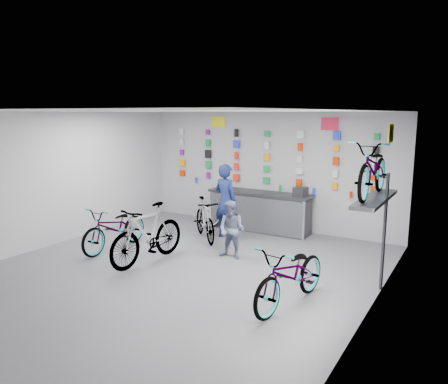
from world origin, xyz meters
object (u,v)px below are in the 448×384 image
Objects in this scene: bike_right at (291,275)px; clerk at (226,201)px; bike_service at (205,219)px; customer at (232,230)px; counter at (259,212)px; bike_center at (148,234)px; bike_left at (115,228)px.

clerk is at bearing 144.47° from bike_right.
customer is (1.22, -0.84, 0.11)m from bike_service.
counter is 1.59m from bike_service.
customer is at bearing 136.92° from clerk.
bike_center is 1.03× the size of bike_right.
counter is 1.63× the size of bike_service.
customer is (1.32, 1.08, 0.01)m from bike_center.
bike_left is at bearing -164.03° from customer.
clerk is (-0.39, -1.02, 0.41)m from counter.
bike_left is 1.04× the size of clerk.
customer is at bearing 17.41° from bike_left.
bike_service is at bearing 152.12° from bike_right.
bike_center reaches higher than bike_right.
counter is 1.41× the size of bike_right.
counter is at bearing 15.33° from bike_service.
bike_right is at bearing -9.41° from bike_left.
bike_service is (1.27, 1.65, 0.01)m from bike_left.
clerk reaches higher than bike_right.
counter reaches higher than bike_left.
bike_center reaches higher than bike_left.
counter is 2.31m from customer.
bike_service is (0.10, 1.92, -0.09)m from bike_center.
bike_right is at bearing -57.37° from counter.
bike_service is at bearing 51.86° from bike_left.
customer reaches higher than bike_right.
counter is 2.24× the size of customer.
clerk is at bearing 123.37° from customer.
clerk reaches higher than bike_center.
bike_center is 1.71m from customer.
bike_left is 2.63m from clerk.
bike_center is 1.10× the size of clerk.
bike_center reaches higher than counter.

